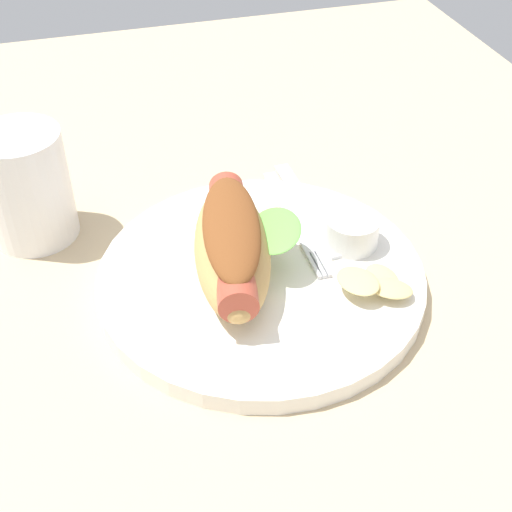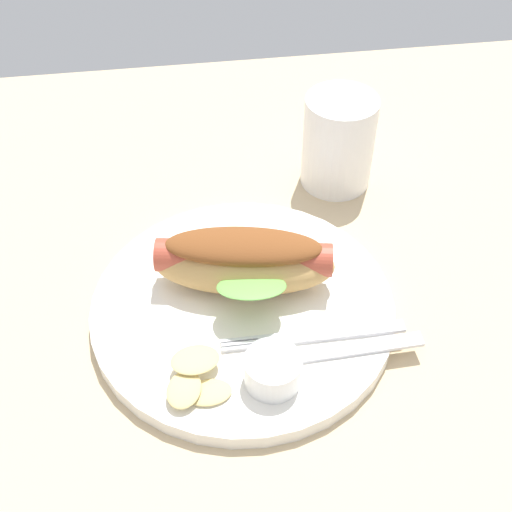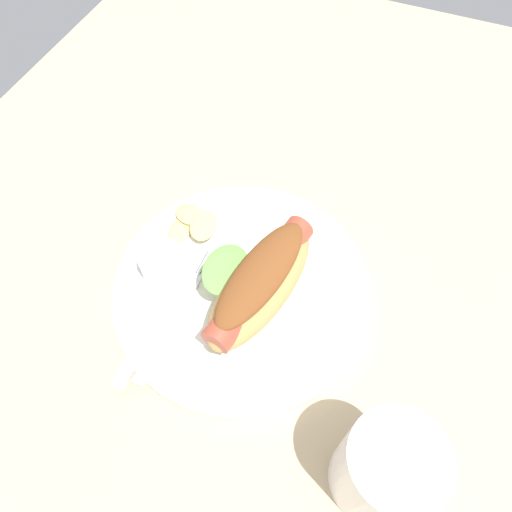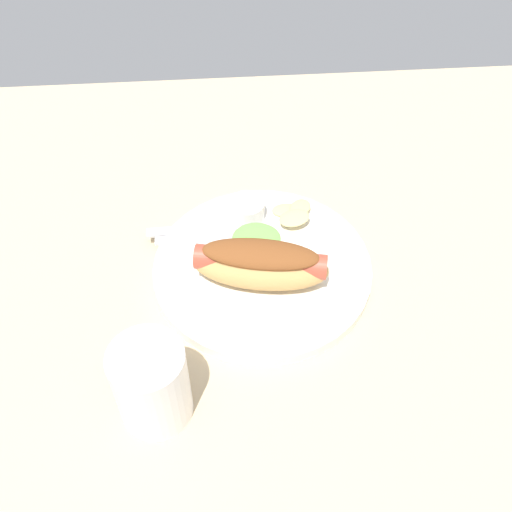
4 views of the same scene
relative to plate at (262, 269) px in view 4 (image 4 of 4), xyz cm
name	(u,v)px [view 4 (image 4 of 4)]	position (x,y,z in cm)	size (l,w,h in cm)	color
ground_plane	(274,280)	(-1.46, 0.52, -1.70)	(120.00, 90.00, 1.80)	tan
plate	(262,269)	(0.00, 0.00, 0.00)	(27.35, 27.35, 1.60)	white
hot_dog	(260,263)	(0.45, 2.26, 3.87)	(17.24, 10.66, 5.84)	tan
sauce_ramekin	(247,210)	(1.33, -8.58, 2.14)	(4.66, 4.66, 2.69)	white
fork	(214,238)	(5.86, -4.80, 1.00)	(16.01, 1.27, 0.40)	silver
knife	(204,229)	(7.12, -6.61, 0.98)	(15.06, 1.40, 0.36)	silver
chips_pile	(293,212)	(-4.83, -8.14, 1.63)	(5.74, 6.45, 1.71)	#DAC279
drinking_cup	(152,384)	(12.69, 17.82, 4.38)	(7.63, 7.63, 10.36)	white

